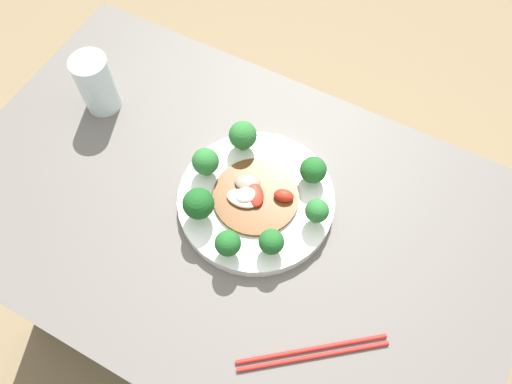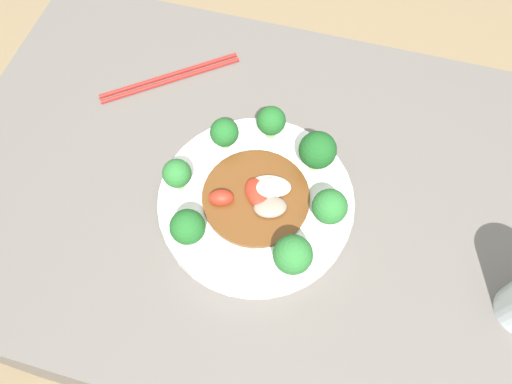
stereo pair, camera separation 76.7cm
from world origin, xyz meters
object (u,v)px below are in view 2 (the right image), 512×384
at_px(stirfry_center, 257,196).
at_px(broccoli_south, 271,121).
at_px(plate, 256,202).
at_px(chopsticks, 170,78).
at_px(broccoli_southeast, 224,133).
at_px(broccoli_northwest, 293,255).
at_px(broccoli_west, 330,207).
at_px(broccoli_northeast, 188,227).
at_px(broccoli_southwest, 318,151).
at_px(broccoli_east, 177,174).

bearing_deg(stirfry_center, broccoli_south, -84.89).
xyz_separation_m(plate, chopsticks, (0.21, -0.20, -0.01)).
height_order(plate, chopsticks, plate).
xyz_separation_m(plate, broccoli_southeast, (0.07, -0.08, 0.04)).
bearing_deg(chopsticks, plate, 136.70).
bearing_deg(stirfry_center, plate, 24.73).
xyz_separation_m(broccoli_northwest, stirfry_center, (0.07, -0.09, -0.03)).
height_order(broccoli_west, broccoli_northeast, broccoli_west).
distance_m(broccoli_southeast, chopsticks, 0.19).
distance_m(broccoli_northeast, chopsticks, 0.32).
bearing_deg(broccoli_northeast, broccoli_southwest, -131.85).
distance_m(broccoli_south, stirfry_center, 0.12).
height_order(broccoli_northeast, stirfry_center, broccoli_northeast).
relative_size(broccoli_northwest, broccoli_northeast, 1.14).
distance_m(broccoli_northeast, broccoli_south, 0.21).
bearing_deg(plate, broccoli_south, -85.85).
height_order(plate, broccoli_east, broccoli_east).
height_order(broccoli_southeast, chopsticks, broccoli_southeast).
bearing_deg(broccoli_northeast, broccoli_east, -60.69).
bearing_deg(broccoli_southwest, broccoli_northwest, 91.04).
height_order(broccoli_southwest, broccoli_east, broccoli_southwest).
xyz_separation_m(stirfry_center, chopsticks, (0.21, -0.20, -0.03)).
height_order(broccoli_northwest, chopsticks, broccoli_northwest).
relative_size(plate, broccoli_south, 4.94).
bearing_deg(broccoli_southwest, plate, 47.74).
distance_m(broccoli_northeast, broccoli_east, 0.08).
distance_m(plate, broccoli_southwest, 0.12).
xyz_separation_m(broccoli_northwest, broccoli_east, (0.19, -0.08, -0.00)).
distance_m(broccoli_northwest, broccoli_east, 0.20).
bearing_deg(broccoli_south, stirfry_center, 95.11).
bearing_deg(broccoli_west, plate, -2.06).
relative_size(broccoli_southeast, broccoli_west, 0.88).
xyz_separation_m(broccoli_east, broccoli_south, (-0.11, -0.12, -0.00)).
distance_m(broccoli_southeast, broccoli_west, 0.20).
bearing_deg(broccoli_southeast, plate, 132.37).
height_order(broccoli_northwest, broccoli_northeast, broccoli_northwest).
distance_m(broccoli_southwest, broccoli_east, 0.21).
xyz_separation_m(broccoli_southwest, broccoli_south, (0.08, -0.04, -0.01)).
distance_m(broccoli_west, chopsticks, 0.38).
height_order(broccoli_southeast, broccoli_northwest, broccoli_northwest).
distance_m(broccoli_southeast, broccoli_south, 0.07).
bearing_deg(broccoli_northwest, broccoli_northeast, -1.03).
bearing_deg(broccoli_southeast, broccoli_east, 63.51).
bearing_deg(broccoli_west, broccoli_northeast, 23.78).
bearing_deg(chopsticks, broccoli_northeast, 115.89).
relative_size(broccoli_east, chopsticks, 0.27).
height_order(broccoli_southwest, broccoli_southeast, broccoli_southwest).
height_order(broccoli_northwest, broccoli_east, broccoli_northwest).
xyz_separation_m(plate, stirfry_center, (-0.00, -0.00, 0.02)).
distance_m(broccoli_southeast, stirfry_center, 0.11).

